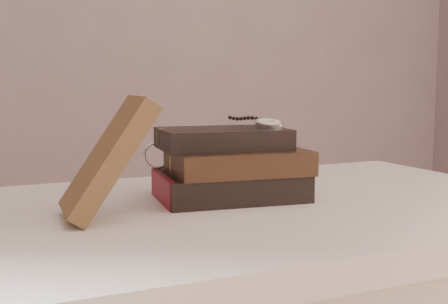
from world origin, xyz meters
name	(u,v)px	position (x,y,z in m)	size (l,w,h in m)	color
table	(245,261)	(0.00, 0.35, 0.66)	(1.00, 0.60, 0.75)	silver
book_stack	(231,166)	(-0.01, 0.39, 0.80)	(0.24, 0.18, 0.11)	black
journal	(108,158)	(-0.21, 0.33, 0.83)	(0.03, 0.11, 0.18)	#46301B
pocket_watch	(266,123)	(0.05, 0.38, 0.87)	(0.05, 0.15, 0.02)	silver
eyeglasses	(171,155)	(-0.08, 0.47, 0.81)	(0.10, 0.12, 0.04)	silver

